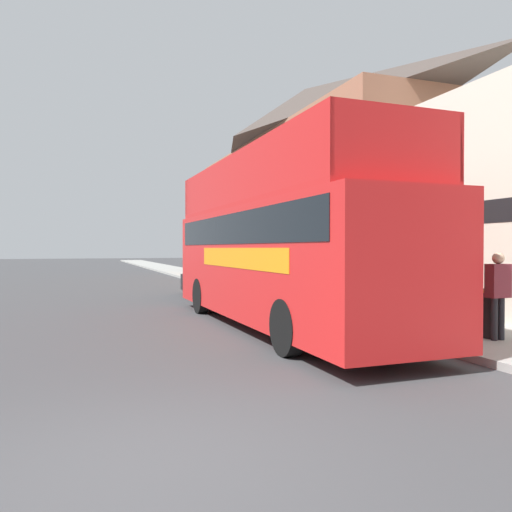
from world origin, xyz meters
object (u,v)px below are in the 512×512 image
parked_car_ahead_of_bus (215,281)px  tour_bus (276,251)px  pedestrian_second (498,287)px  litter_bin (491,312)px  lamp_post_second (263,211)px  lamp_post_nearest (434,188)px  lamp_post_third (201,218)px

parked_car_ahead_of_bus → tour_bus: bearing=-92.7°
pedestrian_second → litter_bin: 0.60m
pedestrian_second → lamp_post_second: bearing=95.1°
tour_bus → parked_car_ahead_of_bus: tour_bus is taller
lamp_post_nearest → lamp_post_third: size_ratio=0.85×
parked_car_ahead_of_bus → litter_bin: parked_car_ahead_of_bus is taller
parked_car_ahead_of_bus → lamp_post_nearest: lamp_post_nearest is taller
tour_bus → lamp_post_nearest: lamp_post_nearest is taller
lamp_post_nearest → lamp_post_second: lamp_post_second is taller
lamp_post_third → parked_car_ahead_of_bus: bearing=-100.1°
tour_bus → parked_car_ahead_of_bus: bearing=85.7°
tour_bus → lamp_post_third: bearing=82.2°
parked_car_ahead_of_bus → pedestrian_second: pedestrian_second is taller
lamp_post_nearest → lamp_post_third: 19.21m
parked_car_ahead_of_bus → lamp_post_second: (1.69, -0.84, 2.73)m
litter_bin → pedestrian_second: bearing=-111.1°
pedestrian_second → litter_bin: bearing=68.9°
tour_bus → lamp_post_third: 16.41m
parked_car_ahead_of_bus → lamp_post_third: (1.57, 8.76, 2.98)m
parked_car_ahead_of_bus → lamp_post_second: bearing=-25.3°
lamp_post_second → pedestrian_second: bearing=-84.9°
lamp_post_nearest → lamp_post_second: size_ratio=0.92×
pedestrian_second → lamp_post_second: 10.68m
lamp_post_nearest → tour_bus: bearing=126.6°
pedestrian_second → lamp_post_third: 20.18m
tour_bus → litter_bin: tour_bus is taller
lamp_post_second → litter_bin: (1.04, -10.12, -2.71)m
litter_bin → parked_car_ahead_of_bus: bearing=104.0°
parked_car_ahead_of_bus → lamp_post_nearest: size_ratio=1.07×
lamp_post_nearest → lamp_post_second: bearing=90.4°
tour_bus → parked_car_ahead_of_bus: size_ratio=2.27×
parked_car_ahead_of_bus → lamp_post_third: size_ratio=0.91×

